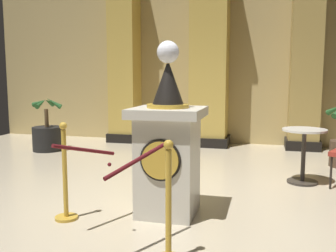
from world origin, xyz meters
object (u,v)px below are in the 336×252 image
at_px(cafe_table, 304,149).
at_px(potted_palm_left, 47,136).
at_px(pedestal_clock, 168,148).
at_px(stanchion_near, 65,186).
at_px(stanchion_far, 168,220).

bearing_deg(cafe_table, potted_palm_left, 165.78).
bearing_deg(pedestal_clock, cafe_table, 47.07).
bearing_deg(pedestal_clock, stanchion_near, -156.57).
relative_size(potted_palm_left, cafe_table, 1.44).
xyz_separation_m(stanchion_near, cafe_table, (2.55, 2.09, 0.13)).
bearing_deg(stanchion_near, potted_palm_left, 124.63).
relative_size(stanchion_near, stanchion_far, 1.03).
distance_m(pedestal_clock, stanchion_near, 1.15).
xyz_separation_m(pedestal_clock, stanchion_far, (0.28, -1.06, -0.38)).
distance_m(pedestal_clock, potted_palm_left, 4.40).
bearing_deg(stanchion_far, cafe_table, 65.11).
bearing_deg(potted_palm_left, pedestal_clock, -41.24).
height_order(pedestal_clock, stanchion_near, pedestal_clock).
relative_size(pedestal_clock, stanchion_near, 1.81).
bearing_deg(stanchion_near, cafe_table, 39.45).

